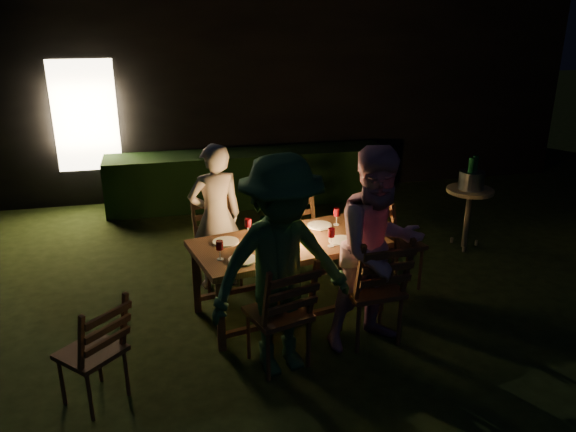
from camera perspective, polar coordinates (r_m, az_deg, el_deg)
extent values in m
plane|color=black|center=(5.49, 7.95, -10.66)|extent=(40.00, 40.00, 0.00)
cube|color=black|center=(10.78, -3.64, 13.83)|extent=(10.00, 4.00, 3.20)
cube|color=#FFE5B2|center=(8.76, -19.89, 9.54)|extent=(0.90, 0.06, 1.60)
cube|color=black|center=(8.56, -3.99, 3.93)|extent=(4.20, 0.70, 0.80)
cube|color=#4C2A19|center=(5.31, 0.07, -2.85)|extent=(1.93, 1.24, 0.06)
cube|color=#4C2A19|center=(4.91, -6.84, -10.10)|extent=(0.07, 0.07, 0.66)
cube|color=#4C2A19|center=(5.54, -9.30, -6.55)|extent=(0.07, 0.07, 0.66)
cube|color=#4C2A19|center=(5.57, 9.39, -6.41)|extent=(0.07, 0.07, 0.66)
cube|color=#4C2A19|center=(6.12, 5.54, -3.66)|extent=(0.07, 0.07, 0.66)
cube|color=#4C2A19|center=(4.65, -1.02, -9.87)|extent=(0.57, 0.55, 0.04)
cube|color=#4C2A19|center=(4.35, 0.23, -7.68)|extent=(0.48, 0.28, 0.54)
cube|color=#4C2A19|center=(5.02, 8.46, -7.32)|extent=(0.52, 0.50, 0.04)
cube|color=#4C2A19|center=(4.72, 9.74, -5.11)|extent=(0.49, 0.20, 0.57)
cube|color=#4C2A19|center=(5.91, -7.00, -3.42)|extent=(0.51, 0.49, 0.04)
cube|color=#4C2A19|center=(5.98, -7.67, -0.36)|extent=(0.45, 0.23, 0.51)
cube|color=#4C2A19|center=(6.27, 1.70, -1.90)|extent=(0.51, 0.49, 0.04)
cube|color=#4C2A19|center=(6.32, 0.95, 0.96)|extent=(0.45, 0.23, 0.50)
cube|color=#4C2A19|center=(6.00, 10.94, -2.77)|extent=(0.56, 0.58, 0.04)
cube|color=#4C2A19|center=(5.77, 9.52, -0.37)|extent=(0.27, 0.50, 0.56)
cube|color=#4C2A19|center=(4.50, -19.38, -12.92)|extent=(0.57, 0.57, 0.04)
cube|color=#4C2A19|center=(4.25, -18.28, -10.79)|extent=(0.39, 0.38, 0.48)
imported|color=beige|center=(5.85, -7.36, -0.12)|extent=(0.63, 0.48, 1.56)
imported|color=#C688A4|center=(4.80, 9.16, -3.40)|extent=(0.99, 0.85, 1.79)
imported|color=#2C5931|center=(4.38, -0.68, -5.29)|extent=(1.29, 0.91, 1.82)
cube|color=white|center=(5.36, 0.33, -2.14)|extent=(0.15, 0.15, 0.03)
cube|color=white|center=(5.25, 0.34, 1.10)|extent=(0.16, 0.16, 0.03)
cylinder|color=#FF9E3F|center=(5.32, 0.33, -0.99)|extent=(0.09, 0.09, 0.18)
cylinder|color=white|center=(5.30, -6.34, -2.62)|extent=(0.25, 0.25, 0.01)
cylinder|color=white|center=(4.92, -4.65, -4.43)|extent=(0.25, 0.25, 0.01)
cylinder|color=white|center=(5.67, 3.24, -0.95)|extent=(0.25, 0.25, 0.01)
cylinder|color=white|center=(5.32, 5.48, -2.50)|extent=(0.25, 0.25, 0.01)
cylinder|color=#0F471E|center=(5.16, -2.44, -1.58)|extent=(0.07, 0.07, 0.28)
cube|color=red|center=(4.98, 0.08, -4.07)|extent=(0.18, 0.14, 0.01)
cube|color=red|center=(5.30, 6.85, -2.64)|extent=(0.18, 0.14, 0.01)
cube|color=black|center=(4.83, -5.09, -4.97)|extent=(0.14, 0.07, 0.01)
cylinder|color=olive|center=(7.16, 18.02, 2.47)|extent=(0.56, 0.56, 0.04)
cylinder|color=olive|center=(7.27, 17.71, -0.29)|extent=(0.06, 0.06, 0.74)
cylinder|color=#A5A8AD|center=(7.12, 18.13, 3.48)|extent=(0.30, 0.30, 0.22)
cylinder|color=#0F471E|center=(7.05, 17.99, 3.76)|extent=(0.07, 0.07, 0.32)
cylinder|color=#0F471E|center=(7.16, 18.36, 3.97)|extent=(0.07, 0.07, 0.32)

